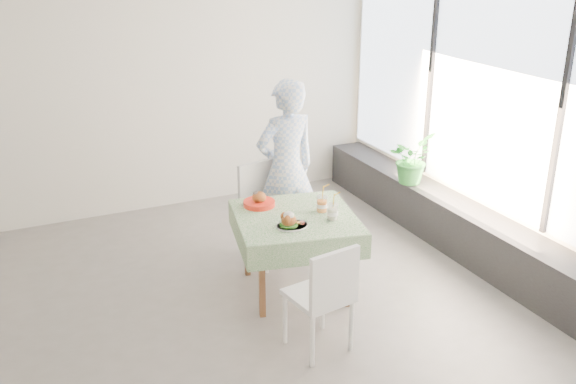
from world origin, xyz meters
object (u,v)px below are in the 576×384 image
cafe_table (295,244)px  chair_far (270,231)px  juice_cup_orange (322,205)px  potted_plant (411,159)px  main_dish (290,222)px  diner (286,169)px  chair_near (319,316)px

cafe_table → chair_far: bearing=86.5°
juice_cup_orange → potted_plant: 1.76m
main_dish → juice_cup_orange: (0.40, 0.19, 0.02)m
potted_plant → main_dish: bearing=-152.1°
diner → juice_cup_orange: (-0.00, -0.78, -0.09)m
chair_near → diner: 1.84m
diner → chair_far: bearing=17.4°
cafe_table → potted_plant: potted_plant is taller
chair_near → juice_cup_orange: bearing=61.7°
cafe_table → main_dish: main_dish is taller
main_dish → potted_plant: potted_plant is taller
chair_far → juice_cup_orange: bearing=-72.6°
diner → potted_plant: (1.54, 0.06, -0.12)m
chair_near → diner: diner is taller
chair_near → main_dish: chair_near is taller
diner → main_dish: 1.05m
juice_cup_orange → chair_far: bearing=107.4°
main_dish → chair_far: bearing=78.0°
cafe_table → main_dish: bearing=-125.6°
chair_far → juice_cup_orange: (0.21, -0.68, 0.51)m
diner → potted_plant: size_ratio=3.25×
juice_cup_orange → potted_plant: potted_plant is taller
diner → main_dish: bearing=61.2°
cafe_table → main_dish: (-0.14, -0.20, 0.33)m
chair_far → juice_cup_orange: size_ratio=3.38×
diner → cafe_table: bearing=65.1°
main_dish → potted_plant: (1.94, 1.03, -0.01)m
juice_cup_orange → potted_plant: size_ratio=0.53×
chair_near → main_dish: (0.08, 0.70, 0.51)m
chair_near → diner: bearing=73.8°
juice_cup_orange → chair_near: bearing=-118.3°
cafe_table → juice_cup_orange: (0.26, -0.01, 0.35)m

